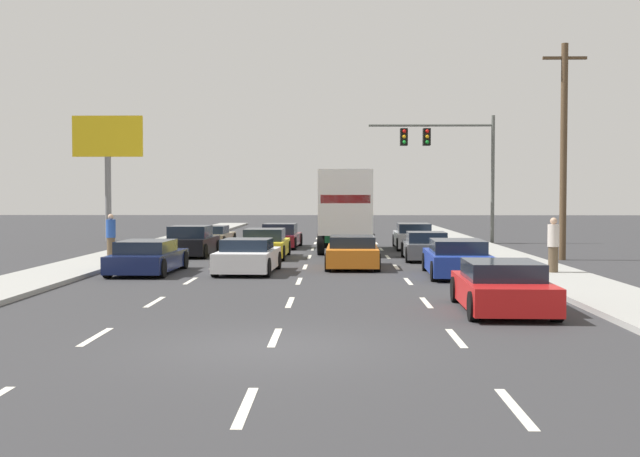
# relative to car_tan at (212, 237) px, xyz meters

# --- Properties ---
(ground_plane) EXTENTS (140.00, 140.00, 0.00)m
(ground_plane) POSITION_rel_car_tan_xyz_m (5.32, -2.76, -0.51)
(ground_plane) COLOR #333335
(sidewalk_right) EXTENTS (2.53, 80.00, 0.14)m
(sidewalk_right) POSITION_rel_car_tan_xyz_m (13.53, -7.76, -0.44)
(sidewalk_right) COLOR #9E9E99
(sidewalk_right) RESTS_ON ground_plane
(sidewalk_left) EXTENTS (2.53, 80.00, 0.14)m
(sidewalk_left) POSITION_rel_car_tan_xyz_m (-2.90, -7.76, -0.44)
(sidewalk_left) COLOR #9E9E99
(sidewalk_left) RESTS_ON ground_plane
(lane_markings) EXTENTS (6.94, 62.00, 0.01)m
(lane_markings) POSITION_rel_car_tan_xyz_m (5.32, -6.75, -0.51)
(lane_markings) COLOR silver
(lane_markings) RESTS_ON ground_plane
(car_tan) EXTENTS (2.10, 4.38, 1.10)m
(car_tan) POSITION_rel_car_tan_xyz_m (0.00, 0.00, 0.00)
(car_tan) COLOR tan
(car_tan) RESTS_ON ground_plane
(car_black) EXTENTS (2.08, 4.15, 1.34)m
(car_black) POSITION_rel_car_tan_xyz_m (0.10, -6.54, 0.10)
(car_black) COLOR black
(car_black) RESTS_ON ground_plane
(car_navy) EXTENTS (2.08, 4.55, 1.14)m
(car_navy) POSITION_rel_car_tan_xyz_m (-0.00, -14.29, 0.03)
(car_navy) COLOR #141E4C
(car_navy) RESTS_ON ground_plane
(car_maroon) EXTENTS (2.08, 4.60, 1.24)m
(car_maroon) POSITION_rel_car_tan_xyz_m (3.65, -0.70, 0.04)
(car_maroon) COLOR maroon
(car_maroon) RESTS_ON ground_plane
(car_yellow) EXTENTS (1.98, 4.38, 1.26)m
(car_yellow) POSITION_rel_car_tan_xyz_m (3.44, -7.42, 0.06)
(car_yellow) COLOR yellow
(car_yellow) RESTS_ON ground_plane
(car_white) EXTENTS (2.09, 4.13, 1.19)m
(car_white) POSITION_rel_car_tan_xyz_m (3.43, -14.12, 0.04)
(car_white) COLOR white
(car_white) RESTS_ON ground_plane
(box_truck) EXTENTS (2.72, 7.62, 3.80)m
(box_truck) POSITION_rel_car_tan_xyz_m (6.98, -3.91, 1.63)
(box_truck) COLOR white
(box_truck) RESTS_ON ground_plane
(car_orange) EXTENTS (2.00, 4.17, 1.18)m
(car_orange) POSITION_rel_car_tan_xyz_m (7.07, -12.10, 0.05)
(car_orange) COLOR orange
(car_orange) RESTS_ON ground_plane
(car_silver) EXTENTS (1.94, 4.70, 1.28)m
(car_silver) POSITION_rel_car_tan_xyz_m (10.34, -1.43, 0.09)
(car_silver) COLOR #B7BABF
(car_silver) RESTS_ON ground_plane
(car_gray) EXTENTS (1.95, 4.29, 1.18)m
(car_gray) POSITION_rel_car_tan_xyz_m (10.20, -8.37, 0.03)
(car_gray) COLOR slate
(car_gray) RESTS_ON ground_plane
(car_blue) EXTENTS (2.12, 4.71, 1.22)m
(car_blue) POSITION_rel_car_tan_xyz_m (10.46, -15.10, 0.07)
(car_blue) COLOR #1E389E
(car_blue) RESTS_ON ground_plane
(car_red) EXTENTS (2.05, 4.22, 1.16)m
(car_red) POSITION_rel_car_tan_xyz_m (10.30, -23.19, 0.04)
(car_red) COLOR red
(car_red) RESTS_ON ground_plane
(traffic_signal_mast) EXTENTS (7.02, 0.69, 7.12)m
(traffic_signal_mast) POSITION_rel_car_tan_xyz_m (12.41, 3.48, 4.76)
(traffic_signal_mast) COLOR #595B56
(traffic_signal_mast) RESTS_ON ground_plane
(utility_pole_mid) EXTENTS (1.80, 0.28, 8.91)m
(utility_pole_mid) POSITION_rel_car_tan_xyz_m (15.85, -8.26, 4.08)
(utility_pole_mid) COLOR brown
(utility_pole_mid) RESTS_ON ground_plane
(roadside_billboard) EXTENTS (4.11, 0.36, 7.32)m
(roadside_billboard) POSITION_rel_car_tan_xyz_m (-6.87, 5.26, 4.72)
(roadside_billboard) COLOR slate
(roadside_billboard) RESTS_ON ground_plane
(pedestrian_near_corner) EXTENTS (0.38, 0.38, 1.79)m
(pedestrian_near_corner) POSITION_rel_car_tan_xyz_m (-2.62, -9.45, 0.52)
(pedestrian_near_corner) COLOR brown
(pedestrian_near_corner) RESTS_ON sidewalk_left
(pedestrian_mid_block) EXTENTS (0.38, 0.38, 1.81)m
(pedestrian_mid_block) POSITION_rel_car_tan_xyz_m (13.64, -15.12, 0.53)
(pedestrian_mid_block) COLOR brown
(pedestrian_mid_block) RESTS_ON sidewalk_right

